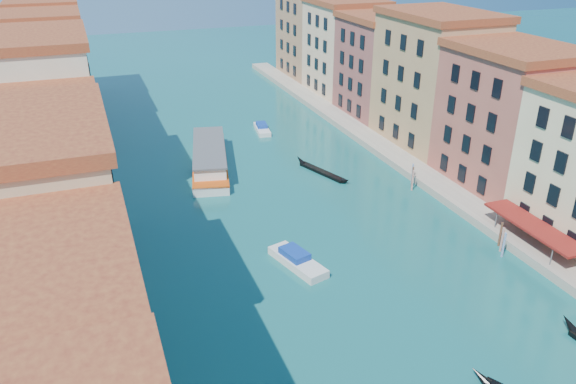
{
  "coord_description": "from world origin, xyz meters",
  "views": [
    {
      "loc": [
        -20.79,
        -1.21,
        31.73
      ],
      "look_at": [
        -2.43,
        48.33,
        6.96
      ],
      "focal_mm": 35.0,
      "sensor_mm": 36.0,
      "label": 1
    }
  ],
  "objects": [
    {
      "name": "quay",
      "position": [
        22.0,
        65.0,
        0.5
      ],
      "size": [
        4.0,
        140.0,
        1.0
      ],
      "primitive_type": "cube",
      "color": "gray",
      "rests_on": "ground"
    },
    {
      "name": "right_bank_palazzos",
      "position": [
        30.0,
        65.0,
        9.75
      ],
      "size": [
        12.8,
        128.4,
        21.0
      ],
      "color": "brown",
      "rests_on": "ground"
    },
    {
      "name": "motorboat_mid",
      "position": [
        -2.64,
        45.1,
        0.61
      ],
      "size": [
        4.33,
        7.88,
        1.56
      ],
      "rotation": [
        0.0,
        0.0,
        0.28
      ],
      "color": "silver",
      "rests_on": "ground"
    },
    {
      "name": "left_bank_palazzos",
      "position": [
        -26.0,
        64.68,
        9.71
      ],
      "size": [
        12.8,
        128.4,
        21.0
      ],
      "color": "#C8B188",
      "rests_on": "ground"
    },
    {
      "name": "vaporetto_far",
      "position": [
        -4.94,
        74.74,
        1.43
      ],
      "size": [
        9.22,
        21.83,
        3.17
      ],
      "rotation": [
        0.0,
        0.0,
        -0.21
      ],
      "color": "silver",
      "rests_on": "ground"
    },
    {
      "name": "motorboat_far",
      "position": [
        7.15,
        87.15,
        0.52
      ],
      "size": [
        2.93,
        6.69,
        1.34
      ],
      "rotation": [
        0.0,
        0.0,
        -0.14
      ],
      "color": "white",
      "rests_on": "ground"
    },
    {
      "name": "gondola_far",
      "position": [
        9.42,
        66.64,
        0.33
      ],
      "size": [
        4.57,
        10.96,
        1.61
      ],
      "rotation": [
        0.0,
        0.0,
        0.34
      ],
      "color": "black",
      "rests_on": "ground"
    }
  ]
}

